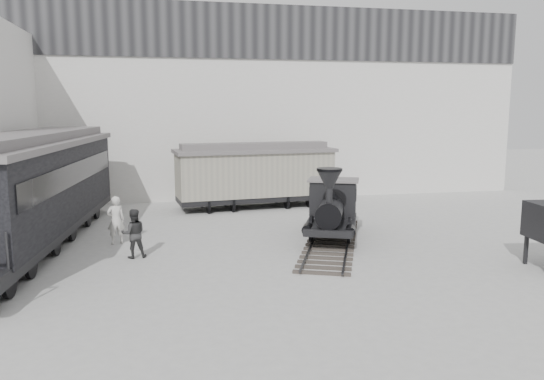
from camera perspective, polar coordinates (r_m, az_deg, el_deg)
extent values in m
plane|color=#9E9E9B|center=(17.77, 3.75, -8.37)|extent=(90.00, 90.00, 0.00)
cube|color=silver|center=(31.70, -3.42, 9.22)|extent=(34.00, 2.40, 11.00)
cube|color=#232326|center=(30.76, -3.14, 16.71)|extent=(34.00, 0.12, 3.00)
cube|color=#2D2723|center=(20.98, 6.35, -5.51)|extent=(4.94, 8.63, 0.15)
cube|color=#2D2D30|center=(21.03, 4.52, -5.33)|extent=(3.28, 7.96, 0.06)
cube|color=#2D2D30|center=(20.94, 8.18, -5.45)|extent=(3.28, 7.96, 0.06)
cylinder|color=black|center=(20.46, 4.25, -4.17)|extent=(0.49, 0.99, 1.02)
cylinder|color=black|center=(20.36, 8.32, -4.30)|extent=(0.49, 0.99, 1.02)
cylinder|color=black|center=(21.63, 4.60, -3.46)|extent=(0.49, 0.99, 1.02)
cylinder|color=black|center=(21.54, 8.45, -3.58)|extent=(0.49, 0.99, 1.02)
cube|color=black|center=(20.96, 6.41, -3.57)|extent=(2.98, 3.80, 0.26)
cylinder|color=black|center=(20.20, 6.30, -2.31)|extent=(1.67, 2.33, 0.93)
cylinder|color=black|center=(19.25, 6.15, -0.66)|extent=(0.31, 0.31, 0.56)
cone|color=black|center=(19.17, 6.18, 1.12)|extent=(1.16, 1.16, 0.65)
sphere|color=black|center=(20.49, 6.40, -0.89)|extent=(0.48, 0.48, 0.48)
cube|color=black|center=(21.62, 6.60, -0.90)|extent=(2.15, 1.84, 1.44)
cube|color=slate|center=(21.51, 6.64, 1.09)|extent=(2.39, 2.09, 0.07)
cube|color=black|center=(23.35, 6.86, -1.48)|extent=(2.25, 2.35, 0.84)
cylinder|color=black|center=(27.83, -5.96, -1.37)|extent=(1.89, 0.93, 0.73)
cylinder|color=black|center=(28.97, 2.15, -0.93)|extent=(1.89, 0.93, 0.73)
cube|color=black|center=(28.30, -1.82, -0.79)|extent=(8.39, 3.18, 0.27)
cube|color=gray|center=(28.12, -1.83, 1.77)|extent=(8.40, 3.27, 2.27)
cube|color=slate|center=(28.00, -1.85, 4.27)|extent=(8.70, 3.57, 0.18)
cube|color=slate|center=(27.98, -1.85, 4.79)|extent=(7.89, 1.97, 0.33)
cylinder|color=black|center=(26.23, -21.32, -2.34)|extent=(2.48, 1.15, 0.92)
cube|color=black|center=(21.89, -24.49, -3.98)|extent=(4.40, 15.26, 0.33)
cube|color=black|center=(22.23, -24.22, 0.50)|extent=(4.32, 13.32, 2.94)
cube|color=black|center=(21.74, -20.42, 1.71)|extent=(1.24, 12.15, 0.82)
cube|color=slate|center=(22.08, -24.48, 4.56)|extent=(4.58, 13.77, 0.22)
imported|color=silver|center=(21.47, -16.45, -3.12)|extent=(0.78, 0.61, 1.88)
imported|color=#2E2E2E|center=(19.32, -14.66, -4.55)|extent=(0.92, 0.75, 1.75)
cube|color=black|center=(20.00, 25.65, -5.79)|extent=(0.12, 0.12, 1.00)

